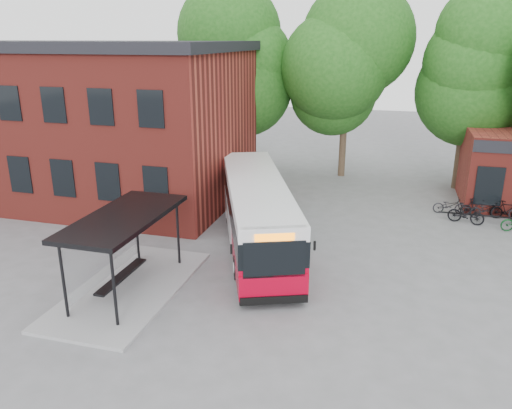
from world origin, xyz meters
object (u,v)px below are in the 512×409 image
(bus_shelter, at_px, (127,253))
(bicycle_3, at_px, (475,207))
(bicycle_0, at_px, (449,205))
(city_bus, at_px, (256,213))
(bicycle_2, at_px, (486,209))
(bicycle_5, at_px, (507,210))
(bicycle_1, at_px, (466,214))

(bus_shelter, xyz_separation_m, bicycle_3, (12.99, 11.95, -0.99))
(bicycle_0, bearing_deg, city_bus, 121.24)
(bicycle_2, xyz_separation_m, bicycle_5, (0.97, -0.04, 0.04))
(bicycle_5, bearing_deg, bicycle_3, 88.54)
(bicycle_3, height_order, bicycle_5, bicycle_5)
(bicycle_0, relative_size, bicycle_5, 1.01)
(bus_shelter, relative_size, bicycle_1, 4.09)
(bicycle_1, xyz_separation_m, bicycle_2, (1.08, 1.19, -0.07))
(bus_shelter, distance_m, bicycle_1, 16.34)
(bicycle_1, xyz_separation_m, bicycle_3, (0.58, 1.36, -0.06))
(bicycle_0, height_order, bicycle_2, bicycle_2)
(bicycle_5, bearing_deg, city_bus, 126.69)
(city_bus, bearing_deg, bicycle_1, 8.19)
(bicycle_5, bearing_deg, bus_shelter, 135.96)
(bicycle_5, bearing_deg, bicycle_2, 94.45)
(bicycle_2, bearing_deg, bicycle_5, -113.48)
(city_bus, height_order, bicycle_3, city_bus)
(bicycle_0, relative_size, bicycle_3, 1.07)
(city_bus, height_order, bicycle_5, city_bus)
(bicycle_2, bearing_deg, bicycle_1, 116.81)
(bicycle_3, bearing_deg, bicycle_5, -116.80)
(bicycle_2, distance_m, bicycle_5, 0.97)
(city_bus, xyz_separation_m, bicycle_0, (8.51, 6.63, -1.02))
(city_bus, height_order, bicycle_0, city_bus)
(bicycle_1, distance_m, bicycle_2, 1.61)
(bicycle_5, bearing_deg, bicycle_1, 126.20)
(bicycle_1, height_order, bicycle_2, bicycle_1)
(bicycle_3, xyz_separation_m, bicycle_5, (1.47, -0.22, 0.03))
(city_bus, xyz_separation_m, bicycle_1, (9.16, 5.27, -0.94))
(bicycle_3, relative_size, bicycle_5, 0.94)
(bus_shelter, xyz_separation_m, city_bus, (3.25, 5.32, -0.00))
(bus_shelter, xyz_separation_m, bicycle_5, (14.46, 11.74, -0.97))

